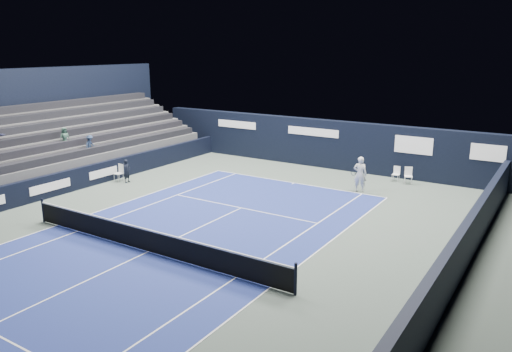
# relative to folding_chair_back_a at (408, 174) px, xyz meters

# --- Properties ---
(ground) EXTENTS (48.00, 48.00, 0.00)m
(ground) POSITION_rel_folding_chair_back_a_xyz_m (-5.58, -13.28, -0.56)
(ground) COLOR #48564E
(ground) RESTS_ON ground
(court_surface) EXTENTS (10.97, 23.77, 0.01)m
(court_surface) POSITION_rel_folding_chair_back_a_xyz_m (-5.58, -15.28, -0.55)
(court_surface) COLOR navy
(court_surface) RESTS_ON ground
(enclosure_wall_right) EXTENTS (0.30, 22.00, 1.80)m
(enclosure_wall_right) POSITION_rel_folding_chair_back_a_xyz_m (4.92, -9.28, 0.34)
(enclosure_wall_right) COLOR black
(enclosure_wall_right) RESTS_ON ground
(folding_chair_back_a) EXTENTS (0.55, 0.54, 0.98)m
(folding_chair_back_a) POSITION_rel_folding_chair_back_a_xyz_m (0.00, 0.00, 0.00)
(folding_chair_back_a) COLOR white
(folding_chair_back_a) RESTS_ON ground
(folding_chair_back_b) EXTENTS (0.39, 0.38, 0.88)m
(folding_chair_back_b) POSITION_rel_folding_chair_back_a_xyz_m (-0.76, 0.21, -0.06)
(folding_chair_back_b) COLOR white
(folding_chair_back_b) RESTS_ON ground
(line_judge_chair) EXTENTS (0.49, 0.47, 1.01)m
(line_judge_chair) POSITION_rel_folding_chair_back_a_xyz_m (-14.44, -8.49, 0.02)
(line_judge_chair) COLOR white
(line_judge_chair) RESTS_ON ground
(line_judge) EXTENTS (0.40, 0.54, 1.37)m
(line_judge) POSITION_rel_folding_chair_back_a_xyz_m (-13.83, -8.47, 0.13)
(line_judge) COLOR black
(line_judge) RESTS_ON ground
(court_markings) EXTENTS (11.03, 23.83, 0.00)m
(court_markings) POSITION_rel_folding_chair_back_a_xyz_m (-5.58, -15.28, -0.55)
(court_markings) COLOR white
(court_markings) RESTS_ON court_surface
(tennis_net) EXTENTS (12.90, 0.10, 1.10)m
(tennis_net) POSITION_rel_folding_chair_back_a_xyz_m (-5.58, -15.28, -0.05)
(tennis_net) COLOR black
(tennis_net) RESTS_ON ground
(back_sponsor_wall) EXTENTS (26.00, 0.63, 3.10)m
(back_sponsor_wall) POSITION_rel_folding_chair_back_a_xyz_m (-5.57, 1.22, 1.00)
(back_sponsor_wall) COLOR black
(back_sponsor_wall) RESTS_ON ground
(side_barrier_left) EXTENTS (0.33, 22.00, 1.20)m
(side_barrier_left) POSITION_rel_folding_chair_back_a_xyz_m (-15.08, -9.31, 0.04)
(side_barrier_left) COLOR black
(side_barrier_left) RESTS_ON ground
(spectator_stand) EXTENTS (6.00, 18.00, 6.40)m
(spectator_stand) POSITION_rel_folding_chair_back_a_xyz_m (-18.85, -8.29, 1.40)
(spectator_stand) COLOR #49494C
(spectator_stand) RESTS_ON ground
(tennis_player) EXTENTS (0.80, 0.92, 1.94)m
(tennis_player) POSITION_rel_folding_chair_back_a_xyz_m (-1.78, -3.02, 0.42)
(tennis_player) COLOR silver
(tennis_player) RESTS_ON ground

